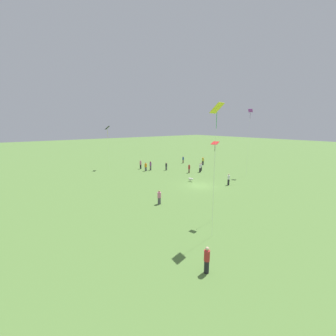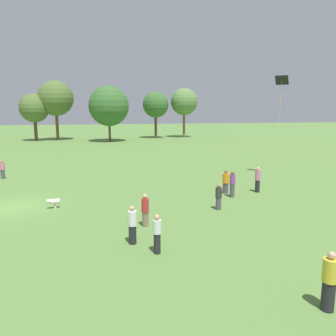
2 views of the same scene
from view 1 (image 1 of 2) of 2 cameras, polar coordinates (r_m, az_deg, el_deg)
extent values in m
plane|color=#5B843D|center=(34.83, 7.91, -4.47)|extent=(240.00, 240.00, 0.00)
cylinder|color=#232328|center=(15.69, 9.76, -23.45)|extent=(0.44, 0.44, 0.84)
cylinder|color=#B72D2D|center=(15.27, 9.86, -21.06)|extent=(0.52, 0.52, 0.71)
sphere|color=beige|center=(15.02, 9.92, -19.54)|extent=(0.24, 0.24, 0.24)
cylinder|color=#232328|center=(44.40, 8.15, -0.53)|extent=(0.38, 0.38, 0.86)
cylinder|color=white|center=(44.25, 8.17, 0.45)|extent=(0.44, 0.44, 0.68)
sphere|color=tan|center=(44.17, 8.19, 1.03)|extent=(0.24, 0.24, 0.24)
cylinder|color=#232328|center=(52.39, 8.84, 1.27)|extent=(0.46, 0.46, 0.94)
cylinder|color=gold|center=(52.26, 8.87, 2.16)|extent=(0.54, 0.54, 0.71)
sphere|color=tan|center=(52.19, 8.89, 2.67)|extent=(0.24, 0.24, 0.24)
cylinder|color=#4C4C51|center=(45.93, -0.45, -0.07)|extent=(0.46, 0.46, 0.79)
cylinder|color=#333338|center=(45.80, -0.45, 0.77)|extent=(0.54, 0.54, 0.59)
sphere|color=#A87A56|center=(45.73, -0.45, 1.29)|extent=(0.24, 0.24, 0.24)
cylinder|color=#232328|center=(47.58, -6.96, 0.31)|extent=(0.42, 0.42, 0.90)
cylinder|color=pink|center=(47.44, -6.98, 1.28)|extent=(0.50, 0.50, 0.73)
sphere|color=beige|center=(47.36, -7.00, 1.86)|extent=(0.24, 0.24, 0.24)
cylinder|color=#4C4C51|center=(26.72, -2.23, -8.33)|extent=(0.36, 0.36, 0.79)
cylinder|color=pink|center=(26.49, -2.24, -6.87)|extent=(0.43, 0.43, 0.64)
sphere|color=#A87A56|center=(26.36, -2.25, -5.96)|extent=(0.24, 0.24, 0.24)
cylinder|color=#847056|center=(43.58, 5.38, -0.75)|extent=(0.44, 0.44, 0.77)
cylinder|color=#B72D2D|center=(43.43, 5.40, 0.22)|extent=(0.52, 0.52, 0.73)
sphere|color=tan|center=(43.35, 5.41, 0.85)|extent=(0.24, 0.24, 0.24)
cylinder|color=#232328|center=(35.99, 15.09, -3.49)|extent=(0.39, 0.39, 0.92)
cylinder|color=white|center=(35.81, 15.16, -2.29)|extent=(0.46, 0.46, 0.64)
sphere|color=beige|center=(35.72, 15.19, -1.60)|extent=(0.24, 0.24, 0.24)
cylinder|color=#232328|center=(45.89, 8.42, -0.14)|extent=(0.37, 0.37, 0.88)
cylinder|color=white|center=(45.75, 8.45, 0.76)|extent=(0.43, 0.43, 0.59)
sphere|color=tan|center=(45.68, 8.47, 1.28)|extent=(0.24, 0.24, 0.24)
cylinder|color=#847056|center=(54.51, 3.86, 1.67)|extent=(0.45, 0.45, 0.79)
cylinder|color=#2D5193|center=(54.40, 3.87, 2.42)|extent=(0.53, 0.53, 0.65)
sphere|color=beige|center=(54.33, 3.87, 2.89)|extent=(0.24, 0.24, 0.24)
cylinder|color=#4C4C51|center=(46.07, -4.45, 0.02)|extent=(0.46, 0.46, 0.93)
cylinder|color=purple|center=(45.92, -4.46, 1.01)|extent=(0.54, 0.54, 0.69)
sphere|color=brown|center=(45.84, -4.47, 1.58)|extent=(0.24, 0.24, 0.24)
cylinder|color=#4C4C51|center=(45.46, -5.67, -0.26)|extent=(0.55, 0.55, 0.77)
cylinder|color=orange|center=(45.32, -5.69, 0.65)|extent=(0.65, 0.65, 0.70)
sphere|color=brown|center=(45.24, -5.70, 1.23)|extent=(0.24, 0.24, 0.24)
cube|color=red|center=(21.08, 11.86, 6.24)|extent=(0.71, 0.67, 0.27)
cylinder|color=black|center=(21.12, 11.81, 4.97)|extent=(0.04, 0.04, 0.57)
cylinder|color=silver|center=(21.71, 11.46, -3.77)|extent=(0.01, 0.01, 7.58)
cube|color=black|center=(48.53, -15.16, 9.84)|extent=(1.37, 1.34, 0.74)
cylinder|color=yellow|center=(48.56, -15.09, 8.47)|extent=(0.04, 0.04, 1.67)
cylinder|color=silver|center=(48.78, -14.91, 4.82)|extent=(0.01, 0.01, 8.55)
cube|color=yellow|center=(17.87, 12.35, 14.67)|extent=(1.01, 1.22, 0.78)
cylinder|color=green|center=(17.83, 12.22, 11.70)|extent=(0.04, 0.04, 1.21)
cylinder|color=silver|center=(18.28, 11.68, -1.91)|extent=(0.01, 0.01, 10.47)
cube|color=purple|center=(43.01, 20.21, 13.54)|extent=(0.85, 0.72, 0.55)
cylinder|color=black|center=(42.98, 20.14, 12.49)|extent=(0.04, 0.04, 1.15)
cylinder|color=silver|center=(43.09, 19.70, 5.82)|extent=(0.01, 0.01, 11.62)
cylinder|color=silver|center=(37.10, 5.68, -2.78)|extent=(0.60, 0.45, 0.33)
sphere|color=silver|center=(36.90, 6.16, -2.79)|extent=(0.30, 0.30, 0.30)
cylinder|color=silver|center=(37.17, 5.67, -3.22)|extent=(0.15, 0.15, 0.26)
camera|label=2|loc=(53.84, 20.01, 6.92)|focal=35.00mm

